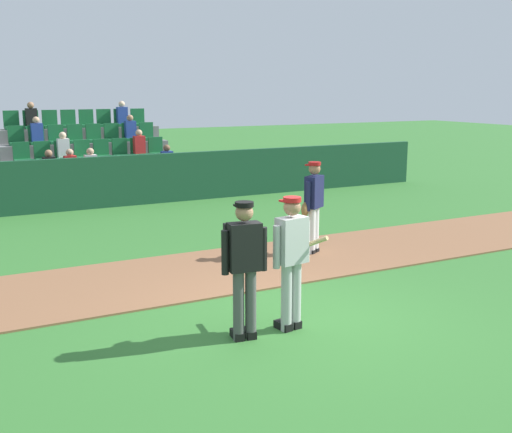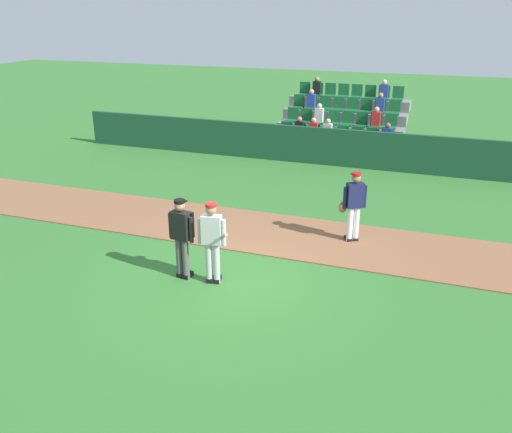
% 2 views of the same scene
% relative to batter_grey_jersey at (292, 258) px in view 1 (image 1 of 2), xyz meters
% --- Properties ---
extents(ground_plane, '(80.00, 80.00, 0.00)m').
position_rel_batter_grey_jersey_xyz_m(ground_plane, '(0.21, 0.26, -0.97)').
color(ground_plane, '#33702D').
extents(infield_dirt_path, '(28.00, 2.63, 0.03)m').
position_rel_batter_grey_jersey_xyz_m(infield_dirt_path, '(0.21, 2.88, -0.95)').
color(infield_dirt_path, brown).
rests_on(infield_dirt_path, ground).
extents(dugout_fence, '(20.00, 0.16, 1.35)m').
position_rel_batter_grey_jersey_xyz_m(dugout_fence, '(0.21, 9.65, -0.29)').
color(dugout_fence, '#19472D').
rests_on(dugout_fence, ground).
extents(stadium_bleachers, '(5.00, 3.80, 2.70)m').
position_rel_batter_grey_jersey_xyz_m(stadium_bleachers, '(0.21, 11.95, -0.22)').
color(stadium_bleachers, slate).
rests_on(stadium_bleachers, ground).
extents(batter_grey_jersey, '(0.73, 0.74, 1.76)m').
position_rel_batter_grey_jersey_xyz_m(batter_grey_jersey, '(0.00, 0.00, 0.00)').
color(batter_grey_jersey, '#B2B2B2').
rests_on(batter_grey_jersey, ground).
extents(umpire_home_plate, '(0.59, 0.34, 1.76)m').
position_rel_batter_grey_jersey_xyz_m(umpire_home_plate, '(-0.69, -0.01, 0.03)').
color(umpire_home_plate, '#4C4C4C').
rests_on(umpire_home_plate, ground).
extents(runner_navy_jersey, '(0.63, 0.44, 1.76)m').
position_rel_batter_grey_jersey_xyz_m(runner_navy_jersey, '(2.31, 3.08, -0.01)').
color(runner_navy_jersey, white).
rests_on(runner_navy_jersey, ground).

